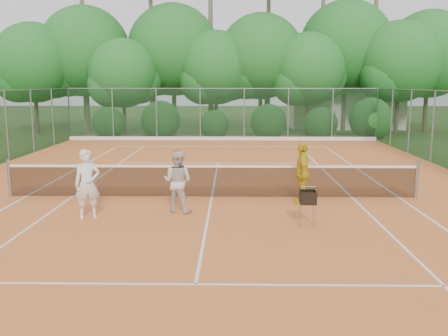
{
  "coord_description": "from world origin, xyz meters",
  "views": [
    {
      "loc": [
        0.61,
        -14.23,
        3.32
      ],
      "look_at": [
        0.38,
        -1.2,
        1.1
      ],
      "focal_mm": 40.0,
      "sensor_mm": 36.0,
      "label": 1
    }
  ],
  "objects_px": {
    "player_center_grp": "(178,181)",
    "ball_hopper": "(308,198)",
    "player_white": "(87,184)",
    "player_yellow": "(302,173)"
  },
  "relations": [
    {
      "from": "player_center_grp",
      "to": "ball_hopper",
      "type": "relative_size",
      "value": 1.99
    },
    {
      "from": "player_white",
      "to": "player_yellow",
      "type": "xyz_separation_m",
      "value": [
        5.49,
        1.66,
        -0.0
      ]
    },
    {
      "from": "ball_hopper",
      "to": "player_center_grp",
      "type": "bearing_deg",
      "value": 140.64
    },
    {
      "from": "player_white",
      "to": "ball_hopper",
      "type": "relative_size",
      "value": 2.08
    },
    {
      "from": "player_white",
      "to": "player_center_grp",
      "type": "distance_m",
      "value": 2.25
    },
    {
      "from": "player_white",
      "to": "player_yellow",
      "type": "relative_size",
      "value": 1.0
    },
    {
      "from": "player_center_grp",
      "to": "player_yellow",
      "type": "relative_size",
      "value": 0.96
    },
    {
      "from": "player_yellow",
      "to": "ball_hopper",
      "type": "bearing_deg",
      "value": -2.34
    },
    {
      "from": "player_white",
      "to": "player_center_grp",
      "type": "xyz_separation_m",
      "value": [
        2.16,
        0.63,
        -0.05
      ]
    },
    {
      "from": "player_yellow",
      "to": "ball_hopper",
      "type": "relative_size",
      "value": 2.08
    }
  ]
}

